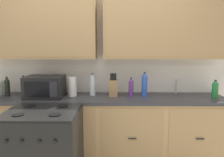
{
  "coord_description": "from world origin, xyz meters",
  "views": [
    {
      "loc": [
        0.19,
        -2.5,
        1.59
      ],
      "look_at": [
        0.16,
        0.27,
        1.19
      ],
      "focal_mm": 34.58,
      "sensor_mm": 36.0,
      "label": 1
    }
  ],
  "objects_px": {
    "bottle_green": "(215,89)",
    "bottle_clear": "(92,85)",
    "stove_range": "(44,153)",
    "microwave": "(45,87)",
    "bottle_blue": "(144,85)",
    "bottle_teal": "(24,85)",
    "bottle_violet": "(131,87)",
    "knife_block": "(113,88)",
    "bottle_dark": "(7,87)",
    "paper_towel_roll": "(72,86)"
  },
  "relations": [
    {
      "from": "knife_block",
      "to": "bottle_green",
      "type": "distance_m",
      "value": 1.32
    },
    {
      "from": "bottle_green",
      "to": "bottle_violet",
      "type": "bearing_deg",
      "value": 175.6
    },
    {
      "from": "microwave",
      "to": "paper_towel_roll",
      "type": "relative_size",
      "value": 1.85
    },
    {
      "from": "bottle_violet",
      "to": "knife_block",
      "type": "bearing_deg",
      "value": 177.86
    },
    {
      "from": "stove_range",
      "to": "bottle_green",
      "type": "xyz_separation_m",
      "value": [
        2.06,
        0.58,
        0.59
      ]
    },
    {
      "from": "paper_towel_roll",
      "to": "bottle_green",
      "type": "bearing_deg",
      "value": -3.03
    },
    {
      "from": "stove_range",
      "to": "bottle_violet",
      "type": "bearing_deg",
      "value": 34.02
    },
    {
      "from": "bottle_clear",
      "to": "paper_towel_roll",
      "type": "bearing_deg",
      "value": -169.91
    },
    {
      "from": "stove_range",
      "to": "knife_block",
      "type": "height_order",
      "value": "knife_block"
    },
    {
      "from": "knife_block",
      "to": "bottle_teal",
      "type": "bearing_deg",
      "value": 174.4
    },
    {
      "from": "bottle_clear",
      "to": "bottle_dark",
      "type": "xyz_separation_m",
      "value": [
        -1.15,
        -0.05,
        -0.02
      ]
    },
    {
      "from": "bottle_green",
      "to": "bottle_teal",
      "type": "bearing_deg",
      "value": 175.22
    },
    {
      "from": "bottle_clear",
      "to": "bottle_green",
      "type": "relative_size",
      "value": 1.27
    },
    {
      "from": "knife_block",
      "to": "bottle_green",
      "type": "height_order",
      "value": "knife_block"
    },
    {
      "from": "bottle_teal",
      "to": "bottle_blue",
      "type": "distance_m",
      "value": 1.67
    },
    {
      "from": "bottle_teal",
      "to": "microwave",
      "type": "bearing_deg",
      "value": -28.68
    },
    {
      "from": "microwave",
      "to": "bottle_blue",
      "type": "relative_size",
      "value": 1.47
    },
    {
      "from": "bottle_dark",
      "to": "knife_block",
      "type": "bearing_deg",
      "value": -0.16
    },
    {
      "from": "knife_block",
      "to": "paper_towel_roll",
      "type": "distance_m",
      "value": 0.55
    },
    {
      "from": "paper_towel_roll",
      "to": "bottle_blue",
      "type": "distance_m",
      "value": 0.97
    },
    {
      "from": "bottle_clear",
      "to": "bottle_teal",
      "type": "xyz_separation_m",
      "value": [
        -0.97,
        0.07,
        -0.02
      ]
    },
    {
      "from": "microwave",
      "to": "paper_towel_roll",
      "type": "xyz_separation_m",
      "value": [
        0.34,
        0.08,
        -0.01
      ]
    },
    {
      "from": "bottle_violet",
      "to": "paper_towel_roll",
      "type": "bearing_deg",
      "value": 178.84
    },
    {
      "from": "bottle_violet",
      "to": "bottle_blue",
      "type": "xyz_separation_m",
      "value": [
        0.18,
        0.0,
        0.03
      ]
    },
    {
      "from": "paper_towel_roll",
      "to": "bottle_dark",
      "type": "bearing_deg",
      "value": -179.79
    },
    {
      "from": "bottle_green",
      "to": "bottle_clear",
      "type": "bearing_deg",
      "value": 174.76
    },
    {
      "from": "stove_range",
      "to": "bottle_blue",
      "type": "height_order",
      "value": "bottle_blue"
    },
    {
      "from": "paper_towel_roll",
      "to": "bottle_dark",
      "type": "distance_m",
      "value": 0.88
    },
    {
      "from": "stove_range",
      "to": "bottle_violet",
      "type": "xyz_separation_m",
      "value": [
        0.98,
        0.66,
        0.59
      ]
    },
    {
      "from": "stove_range",
      "to": "bottle_teal",
      "type": "bearing_deg",
      "value": 122.9
    },
    {
      "from": "knife_block",
      "to": "paper_towel_roll",
      "type": "xyz_separation_m",
      "value": [
        -0.55,
        0.01,
        0.01
      ]
    },
    {
      "from": "stove_range",
      "to": "microwave",
      "type": "relative_size",
      "value": 1.98
    },
    {
      "from": "bottle_violet",
      "to": "bottle_dark",
      "type": "xyz_separation_m",
      "value": [
        -1.67,
        0.01,
        0.0
      ]
    },
    {
      "from": "stove_range",
      "to": "bottle_clear",
      "type": "bearing_deg",
      "value": 57.72
    },
    {
      "from": "paper_towel_roll",
      "to": "bottle_violet",
      "type": "distance_m",
      "value": 0.79
    },
    {
      "from": "paper_towel_roll",
      "to": "bottle_teal",
      "type": "xyz_separation_m",
      "value": [
        -0.7,
        0.12,
        -0.0
      ]
    },
    {
      "from": "microwave",
      "to": "bottle_green",
      "type": "xyz_separation_m",
      "value": [
        2.21,
        -0.02,
        -0.02
      ]
    },
    {
      "from": "bottle_violet",
      "to": "bottle_blue",
      "type": "height_order",
      "value": "bottle_blue"
    },
    {
      "from": "bottle_violet",
      "to": "bottle_dark",
      "type": "height_order",
      "value": "bottle_dark"
    },
    {
      "from": "knife_block",
      "to": "bottle_violet",
      "type": "relative_size",
      "value": 1.22
    },
    {
      "from": "bottle_violet",
      "to": "bottle_teal",
      "type": "bearing_deg",
      "value": 174.95
    },
    {
      "from": "knife_block",
      "to": "bottle_violet",
      "type": "xyz_separation_m",
      "value": [
        0.24,
        -0.01,
        0.01
      ]
    },
    {
      "from": "stove_range",
      "to": "knife_block",
      "type": "distance_m",
      "value": 1.16
    },
    {
      "from": "bottle_violet",
      "to": "bottle_clear",
      "type": "bearing_deg",
      "value": 173.03
    },
    {
      "from": "microwave",
      "to": "bottle_blue",
      "type": "distance_m",
      "value": 1.31
    },
    {
      "from": "bottle_clear",
      "to": "bottle_teal",
      "type": "relative_size",
      "value": 1.17
    },
    {
      "from": "bottle_blue",
      "to": "knife_block",
      "type": "bearing_deg",
      "value": 179.4
    },
    {
      "from": "bottle_blue",
      "to": "stove_range",
      "type": "bearing_deg",
      "value": -150.11
    },
    {
      "from": "paper_towel_roll",
      "to": "bottle_violet",
      "type": "height_order",
      "value": "paper_towel_roll"
    },
    {
      "from": "bottle_dark",
      "to": "bottle_violet",
      "type": "bearing_deg",
      "value": -0.44
    }
  ]
}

